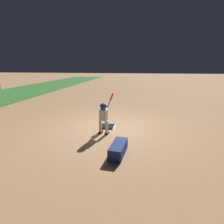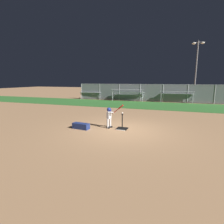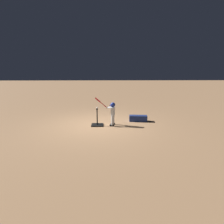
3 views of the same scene
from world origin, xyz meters
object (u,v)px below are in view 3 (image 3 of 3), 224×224
Objects in this scene: batting_tee at (97,124)px; equipment_bag at (138,118)px; baseball at (97,108)px; batter_child at (112,111)px.

equipment_bag is (-1.91, -0.63, 0.05)m from batting_tee.
equipment_bag is (-1.91, -0.63, -0.65)m from baseball.
baseball reaches higher than equipment_bag.
batting_tee reaches higher than equipment_bag.
baseball is at bearing -104.04° from batting_tee.
batter_child is 16.49× the size of baseball.
batting_tee is 0.86m from batter_child.
batting_tee is 0.62× the size of batter_child.
batting_tee is at bearing 24.85° from equipment_bag.
batter_child reaches higher than baseball.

